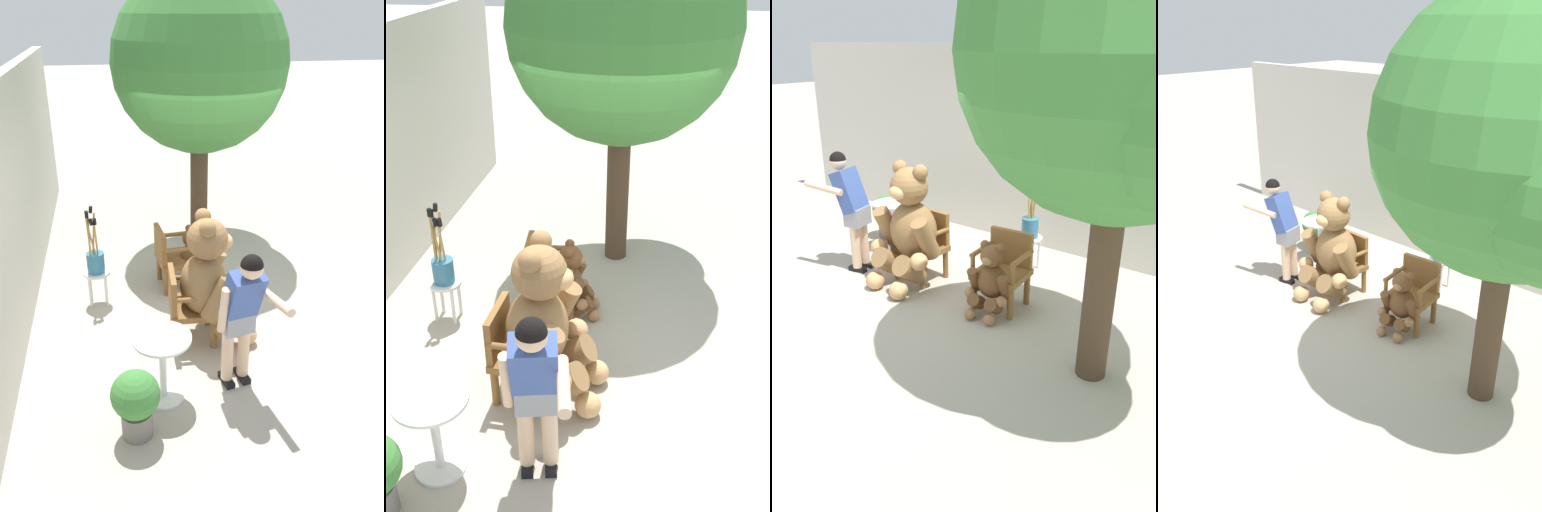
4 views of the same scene
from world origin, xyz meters
The scene contains 10 objects.
ground_plane centered at (0.00, 0.00, 0.00)m, with size 60.00×60.00×0.00m, color #B2A899.
wooden_chair_left centered at (-0.61, 0.50, 0.46)m, with size 0.58×0.55×0.86m.
wooden_chair_right centered at (0.61, 0.50, 0.46)m, with size 0.61×0.57×0.86m.
teddy_bear_large centered at (-0.62, 0.23, 0.75)m, with size 0.92×0.88×1.53m.
teddy_bear_small centered at (0.62, 0.21, 0.42)m, with size 0.52×0.50×0.85m.
person_visitor centered at (-1.52, 0.12, 0.92)m, with size 0.72×0.58×1.56m.
white_stool centered at (0.33, 1.51, 0.36)m, with size 0.34×0.34×0.46m.
brush_bucket centered at (0.33, 1.51, 0.65)m, with size 0.22×0.22×0.88m.
round_side_table centered at (-1.56, 0.89, 0.45)m, with size 0.56×0.56×0.72m.
patio_tree centered at (2.10, -0.18, 2.71)m, with size 2.64×2.51×4.02m.
Camera 2 is at (-4.40, -0.62, 3.59)m, focal length 40.00 mm.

